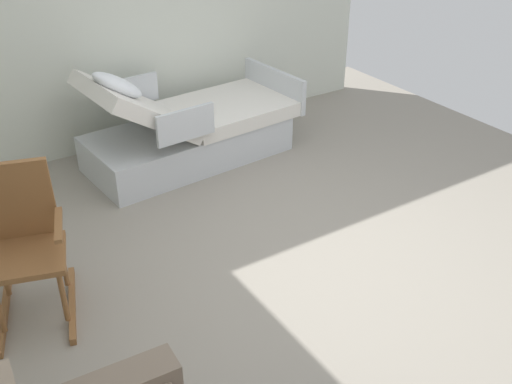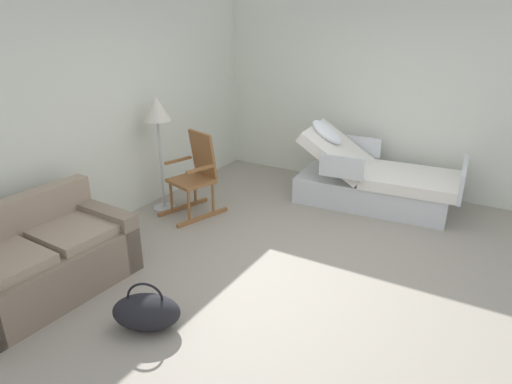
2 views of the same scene
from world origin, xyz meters
name	(u,v)px [view 1 (image 1 of 2)]	position (x,y,z in m)	size (l,w,h in m)	color
ground_plane	(298,257)	(0.00, 0.00, 0.00)	(6.51, 6.51, 0.00)	gray
side_wall	(140,6)	(2.66, 0.00, 1.35)	(0.10, 5.27, 2.70)	silver
hospital_bed	(188,130)	(1.90, -0.07, 0.31)	(1.13, 2.13, 1.11)	silver
rocking_chair	(25,244)	(0.51, 1.79, 0.50)	(0.86, 0.67, 1.05)	brown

